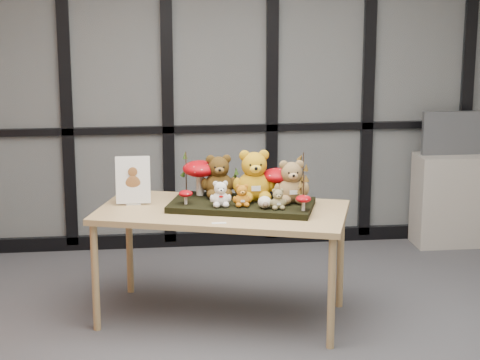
{
  "coord_description": "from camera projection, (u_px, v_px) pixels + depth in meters",
  "views": [
    {
      "loc": [
        -0.7,
        -4.91,
        2.34
      ],
      "look_at": [
        -0.03,
        0.73,
        1.0
      ],
      "focal_mm": 65.0,
      "sensor_mm": 36.0,
      "label": 1
    }
  ],
  "objects": [
    {
      "name": "mushroom_back_right",
      "position": [
        277.0,
        182.0,
        6.0
      ],
      "size": [
        0.21,
        0.21,
        0.24
      ],
      "primitive_type": null,
      "color": "#98040B",
      "rests_on": "diorama_tray"
    },
    {
      "name": "monitor",
      "position": [
        452.0,
        133.0,
        7.56
      ],
      "size": [
        0.54,
        0.06,
        0.38
      ],
      "color": "#505358",
      "rests_on": "cabinet"
    },
    {
      "name": "cabinet",
      "position": [
        449.0,
        200.0,
        7.67
      ],
      "size": [
        0.61,
        0.36,
        0.81
      ],
      "primitive_type": "cube",
      "color": "#AFA99C",
      "rests_on": "floor"
    },
    {
      "name": "bear_tan_back",
      "position": [
        291.0,
        179.0,
        5.91
      ],
      "size": [
        0.3,
        0.28,
        0.32
      ],
      "primitive_type": null,
      "rotation": [
        0.0,
        0.0,
        -0.31
      ],
      "color": "olive",
      "rests_on": "diorama_tray"
    },
    {
      "name": "bear_pooh_yellow",
      "position": [
        254.0,
        173.0,
        5.95
      ],
      "size": [
        0.36,
        0.34,
        0.39
      ],
      "primitive_type": null,
      "rotation": [
        0.0,
        0.0,
        -0.31
      ],
      "color": "#CB9213",
      "rests_on": "diorama_tray"
    },
    {
      "name": "mushroom_back_left",
      "position": [
        200.0,
        176.0,
        6.1
      ],
      "size": [
        0.24,
        0.24,
        0.27
      ],
      "primitive_type": null,
      "color": "#98040B",
      "rests_on": "diorama_tray"
    },
    {
      "name": "sprig_green_far_left",
      "position": [
        186.0,
        173.0,
        6.1
      ],
      "size": [
        0.05,
        0.05,
        0.31
      ],
      "primitive_type": null,
      "color": "black",
      "rests_on": "diorama_tray"
    },
    {
      "name": "sprig_dry_far_right",
      "position": [
        303.0,
        177.0,
        5.92
      ],
      "size": [
        0.05,
        0.05,
        0.34
      ],
      "primitive_type": null,
      "color": "brown",
      "rests_on": "diorama_tray"
    },
    {
      "name": "bear_brown_medium",
      "position": [
        219.0,
        174.0,
        6.05
      ],
      "size": [
        0.31,
        0.29,
        0.33
      ],
      "primitive_type": null,
      "rotation": [
        0.0,
        0.0,
        -0.31
      ],
      "color": "#462F0F",
      "rests_on": "diorama_tray"
    },
    {
      "name": "bear_white_bow",
      "position": [
        220.0,
        192.0,
        5.81
      ],
      "size": [
        0.18,
        0.17,
        0.19
      ],
      "primitive_type": null,
      "rotation": [
        0.0,
        0.0,
        -0.31
      ],
      "color": "white",
      "rests_on": "diorama_tray"
    },
    {
      "name": "bear_beige_small",
      "position": [
        278.0,
        198.0,
        5.75
      ],
      "size": [
        0.14,
        0.13,
        0.15
      ],
      "primitive_type": null,
      "rotation": [
        0.0,
        0.0,
        -0.31
      ],
      "color": "#8C7F50",
      "rests_on": "diorama_tray"
    },
    {
      "name": "diorama_tray",
      "position": [
        242.0,
        205.0,
        5.94
      ],
      "size": [
        1.06,
        0.75,
        0.04
      ],
      "primitive_type": "cube",
      "rotation": [
        0.0,
        0.0,
        -0.31
      ],
      "color": "black",
      "rests_on": "display_table"
    },
    {
      "name": "mushroom_front_right",
      "position": [
        303.0,
        202.0,
        5.71
      ],
      "size": [
        0.1,
        0.1,
        0.11
      ],
      "primitive_type": null,
      "color": "#98040B",
      "rests_on": "diorama_tray"
    },
    {
      "name": "label_card",
      "position": [
        219.0,
        223.0,
        5.58
      ],
      "size": [
        0.09,
        0.03,
        0.0
      ],
      "primitive_type": "cube",
      "color": "white",
      "rests_on": "display_table"
    },
    {
      "name": "display_table",
      "position": [
        222.0,
        219.0,
        5.92
      ],
      "size": [
        1.85,
        1.31,
        0.79
      ],
      "rotation": [
        0.0,
        0.0,
        -0.31
      ],
      "color": "tan",
      "rests_on": "floor"
    },
    {
      "name": "glass_partition",
      "position": [
        220.0,
        86.0,
        7.42
      ],
      "size": [
        4.9,
        0.06,
        2.78
      ],
      "color": "#2D383F",
      "rests_on": "floor"
    },
    {
      "name": "mushroom_front_left",
      "position": [
        186.0,
        197.0,
        5.87
      ],
      "size": [
        0.09,
        0.09,
        0.11
      ],
      "primitive_type": null,
      "color": "#98040B",
      "rests_on": "diorama_tray"
    },
    {
      "name": "sprig_green_mid_left",
      "position": [
        209.0,
        176.0,
        6.13
      ],
      "size": [
        0.05,
        0.05,
        0.27
      ],
      "primitive_type": null,
      "color": "black",
      "rests_on": "diorama_tray"
    },
    {
      "name": "sprig_dry_mid_right",
      "position": [
        303.0,
        190.0,
        5.81
      ],
      "size": [
        0.05,
        0.05,
        0.22
      ],
      "primitive_type": null,
      "color": "brown",
      "rests_on": "diorama_tray"
    },
    {
      "name": "room_shell",
      "position": [
        261.0,
        93.0,
        4.97
      ],
      "size": [
        5.0,
        5.0,
        5.0
      ],
      "color": "beige",
      "rests_on": "floor"
    },
    {
      "name": "sign_holder",
      "position": [
        133.0,
        182.0,
        6.01
      ],
      "size": [
        0.24,
        0.06,
        0.34
      ],
      "rotation": [
        0.0,
        0.0,
        -0.01
      ],
      "color": "silver",
      "rests_on": "display_table"
    },
    {
      "name": "plush_cream_hedgehog",
      "position": [
        265.0,
        202.0,
        5.77
      ],
      "size": [
        0.08,
        0.08,
        0.09
      ],
      "primitive_type": null,
      "rotation": [
        0.0,
        0.0,
        -0.31
      ],
      "color": "white",
      "rests_on": "diorama_tray"
    },
    {
      "name": "bear_small_yellow",
      "position": [
        242.0,
        194.0,
        5.82
      ],
      "size": [
        0.15,
        0.15,
        0.16
      ],
      "primitive_type": null,
      "rotation": [
        0.0,
        0.0,
        -0.31
      ],
      "color": "#C67114",
      "rests_on": "diorama_tray"
    },
    {
      "name": "sprig_green_centre",
      "position": [
        236.0,
        182.0,
        6.11
      ],
      "size": [
        0.05,
        0.05,
        0.19
      ],
      "primitive_type": null,
      "color": "black",
      "rests_on": "diorama_tray"
    }
  ]
}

